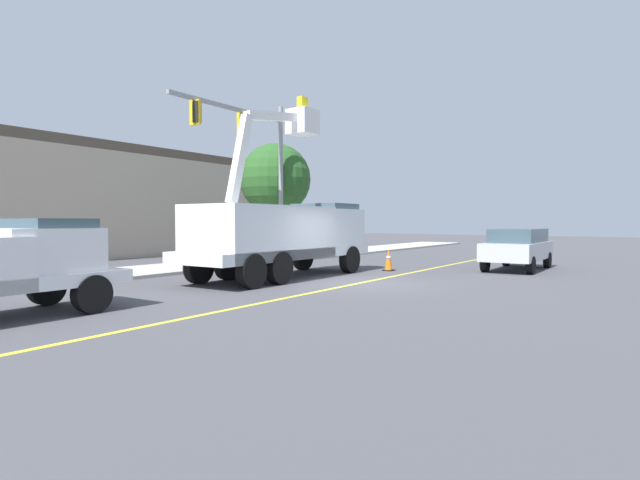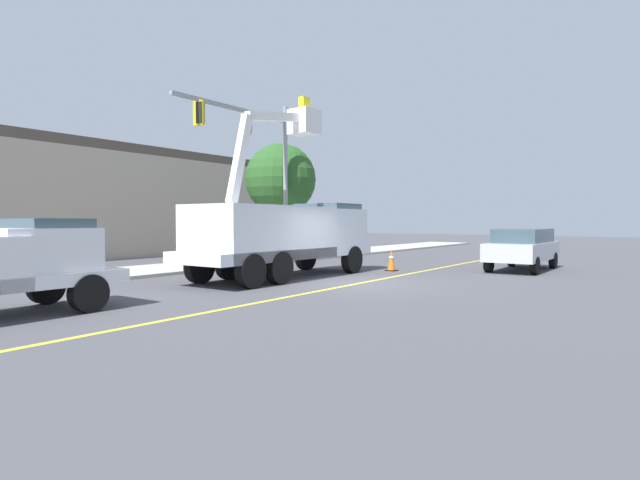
# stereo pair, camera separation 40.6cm
# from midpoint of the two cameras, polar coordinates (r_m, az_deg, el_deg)

# --- Properties ---
(ground) EXTENTS (120.00, 120.00, 0.00)m
(ground) POSITION_cam_midpoint_polar(r_m,az_deg,el_deg) (16.47, 3.69, -4.87)
(ground) COLOR #47474C
(sidewalk_far_side) EXTENTS (60.10, 6.43, 0.12)m
(sidewalk_far_side) POSITION_cam_midpoint_polar(r_m,az_deg,el_deg) (22.14, -16.06, -3.00)
(sidewalk_far_side) COLOR #B2ADA3
(sidewalk_far_side) RESTS_ON ground
(lane_centre_stripe) EXTENTS (49.95, 2.52, 0.01)m
(lane_centre_stripe) POSITION_cam_midpoint_polar(r_m,az_deg,el_deg) (16.47, 3.69, -4.86)
(lane_centre_stripe) COLOR yellow
(lane_centre_stripe) RESTS_ON ground
(utility_bucket_truck) EXTENTS (8.31, 2.90, 6.50)m
(utility_bucket_truck) POSITION_cam_midpoint_polar(r_m,az_deg,el_deg) (18.12, -4.70, 0.84)
(utility_bucket_truck) COLOR white
(utility_bucket_truck) RESTS_ON ground
(passing_minivan) EXTENTS (4.88, 2.13, 1.69)m
(passing_minivan) POSITION_cam_midpoint_polar(r_m,az_deg,el_deg) (22.47, 20.83, -0.65)
(passing_minivan) COLOR silver
(passing_minivan) RESTS_ON ground
(traffic_cone_mid_front) EXTENTS (0.40, 0.40, 0.89)m
(traffic_cone_mid_front) POSITION_cam_midpoint_polar(r_m,az_deg,el_deg) (20.74, 7.14, -2.23)
(traffic_cone_mid_front) COLOR black
(traffic_cone_mid_front) RESTS_ON ground
(traffic_signal_mast) EXTENTS (7.00, 0.70, 7.65)m
(traffic_signal_mast) POSITION_cam_midpoint_polar(r_m,az_deg,el_deg) (24.02, -7.98, 10.02)
(traffic_signal_mast) COLOR gray
(traffic_signal_mast) RESTS_ON ground
(commercial_building_backdrop) EXTENTS (24.89, 7.23, 6.15)m
(commercial_building_backdrop) POSITION_cam_midpoint_polar(r_m,az_deg,el_deg) (32.31, -21.76, 3.86)
(commercial_building_backdrop) COLOR #A89989
(commercial_building_backdrop) RESTS_ON ground
(street_tree_right) EXTENTS (3.80, 3.80, 6.16)m
(street_tree_right) POSITION_cam_midpoint_polar(r_m,az_deg,el_deg) (27.48, -5.45, 6.78)
(street_tree_right) COLOR brown
(street_tree_right) RESTS_ON ground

